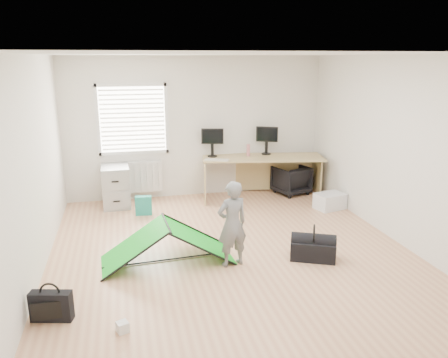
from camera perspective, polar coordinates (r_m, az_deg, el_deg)
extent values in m
plane|color=tan|center=(6.32, 0.84, -9.28)|extent=(5.50, 5.50, 0.00)
cube|color=silver|center=(8.53, -3.65, 6.73)|extent=(5.00, 0.02, 2.70)
cube|color=silver|center=(8.35, -11.85, 7.63)|extent=(1.20, 0.06, 1.20)
cube|color=silver|center=(8.52, -11.43, 0.26)|extent=(1.00, 0.12, 0.60)
cube|color=tan|center=(8.62, 5.04, 0.33)|extent=(2.43, 1.16, 0.80)
cube|color=#A5A8AA|center=(8.26, -13.93, -0.91)|extent=(0.50, 0.66, 0.76)
cube|color=black|center=(8.46, -1.54, 4.27)|extent=(0.43, 0.20, 0.41)
cube|color=black|center=(8.71, 5.56, 4.55)|extent=(0.43, 0.26, 0.41)
cube|color=beige|center=(8.19, -0.95, 2.52)|extent=(0.48, 0.32, 0.02)
cylinder|color=#C97179|center=(8.54, 3.18, 3.78)|extent=(0.08, 0.08, 0.24)
imported|color=black|center=(8.87, 8.76, -0.12)|extent=(0.78, 0.79, 0.57)
imported|color=slate|center=(5.68, 1.07, -5.90)|extent=(0.47, 0.37, 1.15)
cube|color=silver|center=(8.16, 13.66, -2.82)|extent=(0.58, 0.47, 0.29)
cube|color=#1E8A77|center=(7.75, -10.46, -3.43)|extent=(0.29, 0.15, 0.33)
cube|color=black|center=(5.06, -21.62, -15.18)|extent=(0.45, 0.23, 0.32)
cube|color=silver|center=(4.72, -13.12, -18.31)|extent=(0.14, 0.14, 0.11)
cube|color=black|center=(6.13, 11.54, -9.09)|extent=(0.67, 0.53, 0.26)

